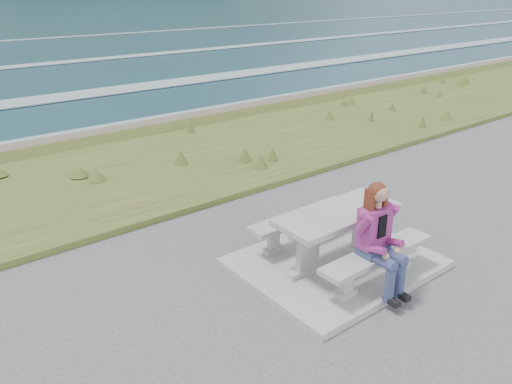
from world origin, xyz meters
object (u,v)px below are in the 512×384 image
Objects in this scene: bench_seaward at (302,220)px; seated_woman at (381,253)px; bench_landward at (377,258)px; picnic_table at (338,223)px.

seated_woman is at bearing -93.79° from bench_seaward.
bench_seaward is 1.55m from seated_woman.
picnic_table is at bearing 90.00° from bench_landward.
bench_seaward is 1.28× the size of seated_woman.
picnic_table reaches higher than bench_seaward.
bench_landward is (0.00, -0.70, -0.23)m from picnic_table.
bench_landward is at bearing -90.00° from bench_seaward.
picnic_table is 1.00× the size of bench_landward.
picnic_table is at bearing 85.52° from seated_woman.
seated_woman is (-0.10, -1.53, 0.17)m from bench_seaward.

